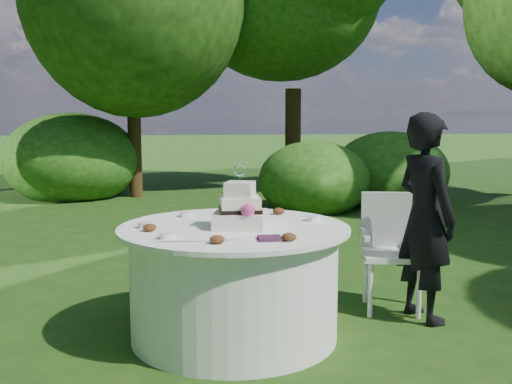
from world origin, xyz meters
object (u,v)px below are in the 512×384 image
cake (240,211)px  napkins (270,238)px  guest (425,218)px  table (234,281)px  chair (391,242)px

cake → napkins: bearing=-71.1°
guest → table: bearing=81.4°
table → chair: bearing=21.2°
cake → chair: bearing=23.8°
napkins → table: 0.63m
napkins → guest: bearing=27.8°
napkins → cake: size_ratio=0.32×
napkins → table: napkins is taller
chair → table: bearing=-158.8°
cake → chair: (1.23, 0.54, -0.36)m
table → napkins: bearing=-68.7°
guest → chair: size_ratio=1.70×
guest → cake: bearing=83.6°
guest → napkins: bearing=101.4°
cake → chair: 1.40m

